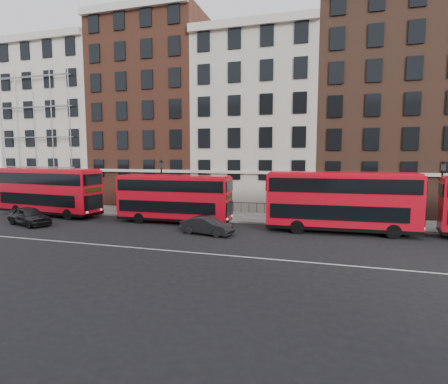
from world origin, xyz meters
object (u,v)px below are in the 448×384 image
(bus_a, at_px, (49,190))
(bus_c, at_px, (340,200))
(car_rear, at_px, (29,216))
(car_front, at_px, (207,226))
(bus_b, at_px, (174,197))

(bus_a, height_order, bus_c, bus_c)
(car_rear, xyz_separation_m, car_front, (15.65, 0.94, -0.11))
(bus_b, bearing_deg, bus_a, 178.35)
(bus_a, height_order, car_rear, bus_a)
(car_front, bearing_deg, bus_c, -59.28)
(bus_a, distance_m, car_front, 17.94)
(bus_b, distance_m, car_rear, 12.28)
(bus_a, distance_m, car_rear, 5.02)
(bus_a, distance_m, bus_b, 13.27)
(bus_c, bearing_deg, car_front, -162.83)
(bus_a, relative_size, bus_c, 1.01)
(car_rear, bearing_deg, car_front, -69.09)
(bus_c, bearing_deg, bus_a, 177.51)
(bus_a, xyz_separation_m, car_front, (17.52, -3.40, -1.82))
(bus_a, bearing_deg, bus_b, 5.82)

